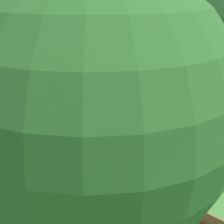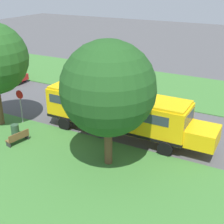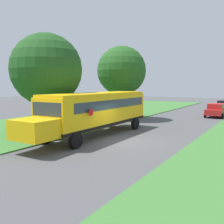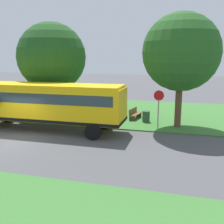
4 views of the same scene
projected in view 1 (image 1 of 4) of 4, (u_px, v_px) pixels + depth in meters
ground_plane at (111, 122)px, 17.98m from camera, size 120.00×120.00×0.00m
grass_far_side at (4, 95)px, 22.31m from camera, size 10.00×80.00×0.07m
school_bus at (151, 103)px, 15.44m from camera, size 2.84×12.42×3.16m
oak_tree_roadside_mid at (100, 112)px, 5.89m from camera, size 5.21×5.21×7.83m
stop_sign at (98, 204)px, 8.64m from camera, size 0.08×0.68×2.74m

